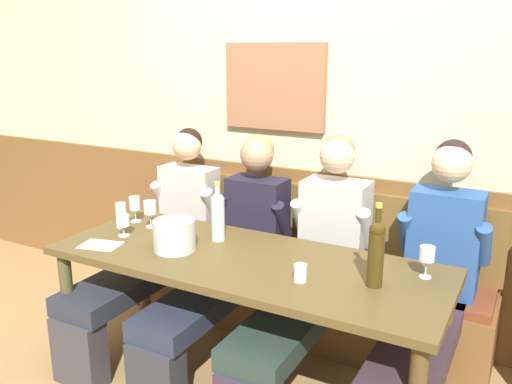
# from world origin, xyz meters

# --- Properties ---
(room_wall_back) EXTENTS (6.80, 0.12, 2.80)m
(room_wall_back) POSITION_xyz_m (-0.00, 1.09, 1.40)
(room_wall_back) COLOR #C3B798
(room_wall_back) RESTS_ON ground
(wood_wainscot_panel) EXTENTS (6.80, 0.03, 1.03)m
(wood_wainscot_panel) POSITION_xyz_m (0.00, 1.04, 0.51)
(wood_wainscot_panel) COLOR brown
(wood_wainscot_panel) RESTS_ON ground
(wall_bench) EXTENTS (2.34, 0.42, 0.94)m
(wall_bench) POSITION_xyz_m (0.00, 0.83, 0.28)
(wall_bench) COLOR brown
(wall_bench) RESTS_ON ground
(dining_table) EXTENTS (2.04, 0.78, 0.76)m
(dining_table) POSITION_xyz_m (0.00, 0.14, 0.67)
(dining_table) COLOR #4F3F21
(dining_table) RESTS_ON ground
(person_right_seat) EXTENTS (0.49, 1.24, 1.27)m
(person_right_seat) POSITION_xyz_m (-0.82, 0.45, 0.61)
(person_right_seat) COLOR #363539
(person_right_seat) RESTS_ON ground
(person_left_seat) EXTENTS (0.47, 1.24, 1.27)m
(person_left_seat) POSITION_xyz_m (-0.29, 0.48, 0.63)
(person_left_seat) COLOR #2C2E35
(person_left_seat) RESTS_ON ground
(person_center_left_seat) EXTENTS (0.48, 1.25, 1.31)m
(person_center_left_seat) POSITION_xyz_m (0.24, 0.50, 0.65)
(person_center_left_seat) COLOR #30273A
(person_center_left_seat) RESTS_ON ground
(person_center_right_seat) EXTENTS (0.47, 1.24, 1.33)m
(person_center_right_seat) POSITION_xyz_m (0.86, 0.49, 0.65)
(person_center_right_seat) COLOR #292F37
(person_center_right_seat) RESTS_ON ground
(ice_bucket) EXTENTS (0.22, 0.22, 0.16)m
(ice_bucket) POSITION_xyz_m (-0.37, 0.05, 0.84)
(ice_bucket) COLOR #B5BCBB
(ice_bucket) RESTS_ON dining_table
(wine_bottle_clear_water) EXTENTS (0.07, 0.07, 0.33)m
(wine_bottle_clear_water) POSITION_xyz_m (-0.25, 0.29, 0.91)
(wine_bottle_clear_water) COLOR #AACBBE
(wine_bottle_clear_water) RESTS_ON dining_table
(wine_bottle_amber_mid) EXTENTS (0.07, 0.07, 0.39)m
(wine_bottle_amber_mid) POSITION_xyz_m (0.67, 0.12, 0.93)
(wine_bottle_amber_mid) COLOR #3A2C0D
(wine_bottle_amber_mid) RESTS_ON dining_table
(wine_glass_center_front) EXTENTS (0.07, 0.07, 0.16)m
(wine_glass_center_front) POSITION_xyz_m (-0.87, 0.32, 0.87)
(wine_glass_center_front) COLOR silver
(wine_glass_center_front) RESTS_ON dining_table
(wine_glass_by_bottle) EXTENTS (0.07, 0.07, 0.15)m
(wine_glass_by_bottle) POSITION_xyz_m (0.86, 0.33, 0.87)
(wine_glass_by_bottle) COLOR silver
(wine_glass_by_bottle) RESTS_ON dining_table
(wine_glass_near_bucket) EXTENTS (0.07, 0.07, 0.16)m
(wine_glass_near_bucket) POSITION_xyz_m (-0.72, 0.28, 0.87)
(wine_glass_near_bucket) COLOR silver
(wine_glass_near_bucket) RESTS_ON dining_table
(wine_glass_mid_right) EXTENTS (0.07, 0.07, 0.12)m
(wine_glass_mid_right) POSITION_xyz_m (-0.76, 0.09, 0.84)
(wine_glass_mid_right) COLOR silver
(wine_glass_mid_right) RESTS_ON dining_table
(wine_glass_center_rear) EXTENTS (0.06, 0.06, 0.15)m
(wine_glass_center_rear) POSITION_xyz_m (-0.87, 0.20, 0.87)
(wine_glass_center_rear) COLOR silver
(wine_glass_center_rear) RESTS_ON dining_table
(water_tumbler_left) EXTENTS (0.06, 0.06, 0.08)m
(water_tumbler_left) POSITION_xyz_m (0.37, 0.01, 0.80)
(water_tumbler_left) COLOR silver
(water_tumbler_left) RESTS_ON dining_table
(tasting_sheet_left_guest) EXTENTS (0.24, 0.19, 0.00)m
(tasting_sheet_left_guest) POSITION_xyz_m (-0.77, -0.09, 0.76)
(tasting_sheet_left_guest) COLOR white
(tasting_sheet_left_guest) RESTS_ON dining_table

